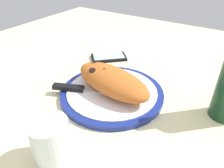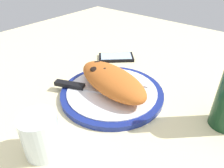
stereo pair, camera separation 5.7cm
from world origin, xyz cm
name	(u,v)px [view 1 (the left image)]	position (x,y,z in cm)	size (l,w,h in cm)	color
ground_plane	(112,99)	(0.00, 0.00, -1.50)	(150.00, 150.00, 3.00)	beige
plate	(112,93)	(0.00, 0.00, 0.82)	(28.35, 28.35, 1.69)	navy
calzone	(112,80)	(0.15, -0.37, 4.82)	(25.48, 15.14, 6.18)	#C16023
fork	(113,78)	(2.88, -5.03, 1.89)	(16.85, 5.59, 0.40)	silver
knife	(78,89)	(7.73, 5.07, 2.18)	(20.02, 9.87, 1.20)	silver
smartphone	(109,57)	(13.49, -18.70, 0.56)	(13.78, 13.52, 1.16)	black
water_glass	(52,143)	(-1.74, 23.56, 3.98)	(7.28, 7.28, 9.07)	silver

